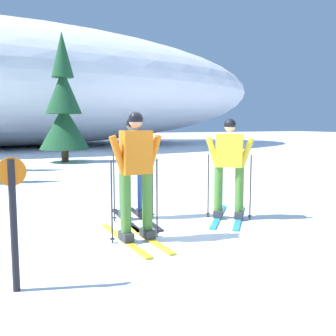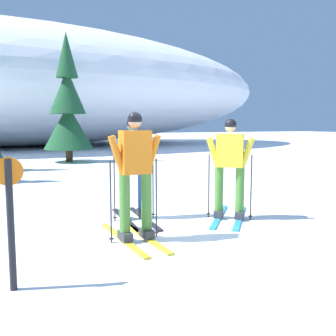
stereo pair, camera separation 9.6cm
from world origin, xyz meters
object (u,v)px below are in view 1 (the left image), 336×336
(pine_tree_far_right, at_px, (64,108))
(trail_marker_post, at_px, (13,216))
(skier_orange_jacket, at_px, (136,174))
(skier_yellow_jacket, at_px, (229,167))
(skier_cyan_jacket, at_px, (133,167))

(pine_tree_far_right, distance_m, trail_marker_post, 13.49)
(skier_orange_jacket, xyz_separation_m, pine_tree_far_right, (1.22, 12.04, 1.36))
(skier_yellow_jacket, relative_size, pine_tree_far_right, 0.32)
(skier_orange_jacket, bearing_deg, skier_yellow_jacket, 14.93)
(skier_orange_jacket, xyz_separation_m, skier_cyan_jacket, (0.40, 1.23, -0.03))
(skier_yellow_jacket, bearing_deg, trail_marker_post, -156.55)
(skier_yellow_jacket, bearing_deg, pine_tree_far_right, 93.45)
(skier_orange_jacket, distance_m, pine_tree_far_right, 12.18)
(skier_yellow_jacket, xyz_separation_m, skier_cyan_jacket, (-1.52, 0.72, 0.00))
(skier_orange_jacket, relative_size, pine_tree_far_right, 0.33)
(trail_marker_post, bearing_deg, skier_cyan_jacket, 47.64)
(skier_cyan_jacket, xyz_separation_m, trail_marker_post, (-2.08, -2.28, -0.16))
(skier_yellow_jacket, distance_m, trail_marker_post, 3.92)
(skier_orange_jacket, bearing_deg, pine_tree_far_right, 84.23)
(pine_tree_far_right, height_order, trail_marker_post, pine_tree_far_right)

